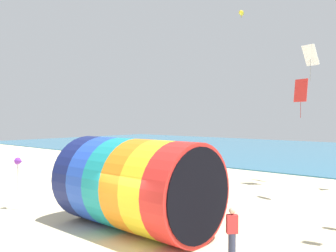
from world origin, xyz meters
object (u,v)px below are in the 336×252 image
(kite_yellow_parafoil, at_px, (241,13))
(bystander_far_left, at_px, (215,170))
(kite_handler, at_px, (232,232))
(kite_white_diamond, at_px, (310,56))
(bystander_near_water, at_px, (152,167))
(kite_red_diamond, at_px, (301,91))
(giant_inflatable_tube, at_px, (136,184))
(beach_flag, at_px, (20,164))

(kite_yellow_parafoil, height_order, bystander_far_left, kite_yellow_parafoil)
(kite_handler, bearing_deg, kite_yellow_parafoil, 119.43)
(kite_white_diamond, relative_size, bystander_near_water, 1.47)
(kite_white_diamond, distance_m, kite_red_diamond, 2.71)
(bystander_near_water, bearing_deg, kite_red_diamond, 24.95)
(kite_yellow_parafoil, xyz_separation_m, bystander_near_water, (-4.63, -5.26, -11.94))
(kite_white_diamond, distance_m, bystander_near_water, 13.67)
(kite_yellow_parafoil, relative_size, bystander_near_water, 0.74)
(bystander_near_water, bearing_deg, kite_white_diamond, 16.68)
(kite_white_diamond, bearing_deg, bystander_near_water, -163.32)
(kite_handler, relative_size, kite_red_diamond, 0.63)
(giant_inflatable_tube, bearing_deg, beach_flag, -166.23)
(bystander_far_left, bearing_deg, bystander_near_water, -169.57)
(kite_yellow_parafoil, distance_m, kite_red_diamond, 8.17)
(giant_inflatable_tube, height_order, kite_white_diamond, kite_white_diamond)
(giant_inflatable_tube, xyz_separation_m, bystander_far_left, (-3.74, 11.19, -1.00))
(bystander_near_water, bearing_deg, giant_inflatable_tube, -49.09)
(giant_inflatable_tube, distance_m, bystander_far_left, 11.84)
(kite_red_diamond, height_order, bystander_near_water, kite_red_diamond)
(kite_yellow_parafoil, relative_size, kite_white_diamond, 0.50)
(kite_yellow_parafoil, height_order, beach_flag, kite_yellow_parafoil)
(giant_inflatable_tube, distance_m, bystander_near_water, 13.60)
(kite_red_diamond, bearing_deg, bystander_near_water, -155.05)
(giant_inflatable_tube, relative_size, kite_handler, 4.01)
(kite_white_diamond, relative_size, kite_red_diamond, 0.85)
(kite_handler, xyz_separation_m, bystander_far_left, (-8.25, 11.21, 0.01))
(kite_white_diamond, height_order, bystander_far_left, kite_white_diamond)
(kite_handler, xyz_separation_m, beach_flag, (-10.97, -1.56, 1.47))
(giant_inflatable_tube, bearing_deg, kite_handler, -0.25)
(bystander_near_water, relative_size, bystander_far_left, 0.91)
(kite_handler, relative_size, kite_yellow_parafoil, 1.45)
(kite_red_diamond, bearing_deg, kite_white_diamond, -48.87)
(bystander_far_left, bearing_deg, beach_flag, -102.04)
(kite_white_diamond, height_order, beach_flag, kite_white_diamond)
(bystander_far_left, bearing_deg, kite_yellow_parafoil, 96.77)
(kite_red_diamond, bearing_deg, beach_flag, -114.03)
(kite_yellow_parafoil, relative_size, kite_red_diamond, 0.43)
(bystander_far_left, distance_m, beach_flag, 13.14)
(bystander_near_water, distance_m, beach_flag, 12.17)
(kite_yellow_parafoil, bearing_deg, bystander_far_left, -83.23)
(kite_handler, distance_m, kite_red_diamond, 16.20)
(kite_red_diamond, xyz_separation_m, bystander_near_water, (-9.70, -4.51, -5.58))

